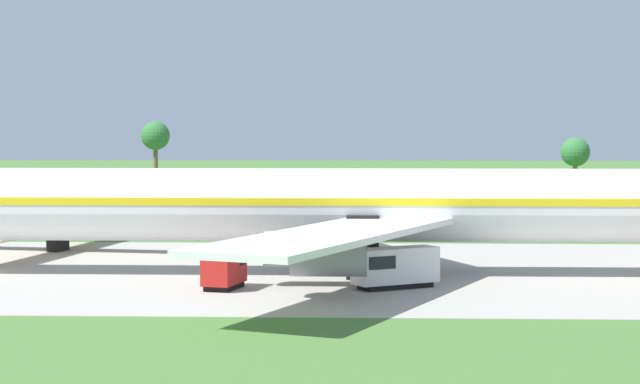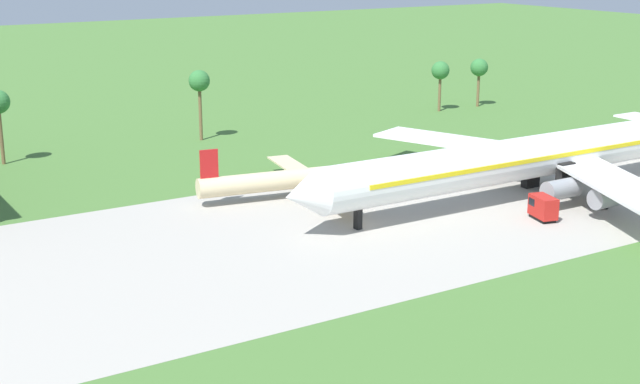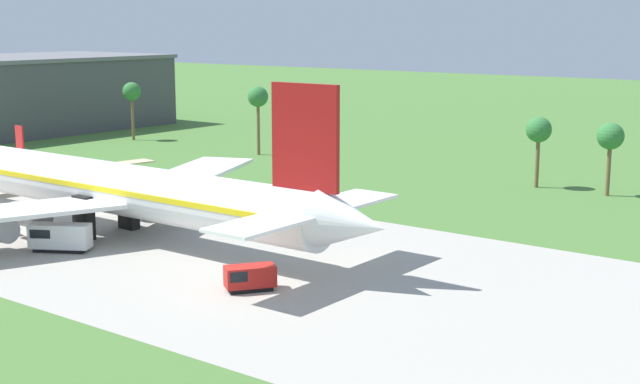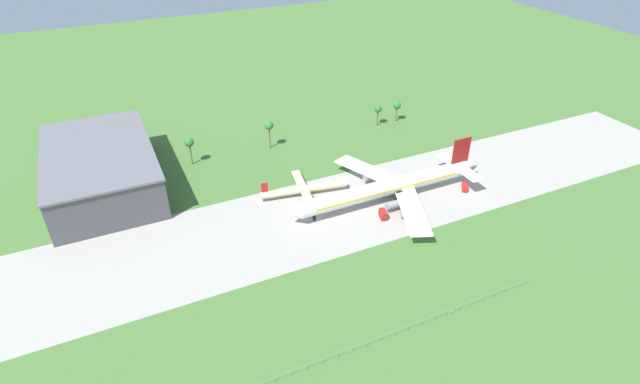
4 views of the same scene
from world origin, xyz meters
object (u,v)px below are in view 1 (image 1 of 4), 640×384
(jet_airliner, at_px, (341,206))
(regional_aircraft, at_px, (56,224))
(baggage_tug, at_px, (393,267))
(fuel_truck, at_px, (225,267))

(jet_airliner, bearing_deg, regional_aircraft, 149.61)
(regional_aircraft, xyz_separation_m, baggage_tug, (30.11, -23.42, -0.93))
(jet_airliner, relative_size, regional_aircraft, 2.47)
(baggage_tug, relative_size, fuel_truck, 1.48)
(regional_aircraft, height_order, baggage_tug, regional_aircraft)
(jet_airliner, distance_m, baggage_tug, 9.63)
(regional_aircraft, distance_m, baggage_tug, 38.15)
(jet_airliner, bearing_deg, baggage_tug, -64.49)
(jet_airliner, distance_m, fuel_truck, 12.35)
(jet_airliner, height_order, regional_aircraft, jet_airliner)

